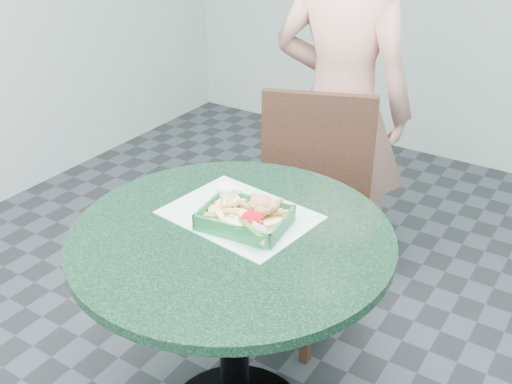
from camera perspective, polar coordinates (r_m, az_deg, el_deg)
The scene contains 9 objects.
cafe_table at distance 1.80m, azimuth -2.23°, elevation -8.93°, with size 0.92×0.92×0.75m.
dining_chair at distance 2.36m, azimuth 4.42°, elevation -0.51°, with size 0.44×0.44×0.93m.
diner_person at distance 2.47m, azimuth 8.14°, elevation 9.31°, with size 0.64×0.42×1.75m, color tan.
placemat at distance 1.78m, azimuth -1.55°, elevation -2.74°, with size 0.42×0.31×0.00m, color #A3E0D0.
food_basket at distance 1.72m, azimuth -1.07°, elevation -3.36°, with size 0.24×0.18×0.05m.
crab_sandwich at distance 1.71m, azimuth 0.63°, elevation -2.33°, with size 0.13×0.13×0.08m.
fries_pile at distance 1.77m, azimuth -2.45°, elevation -1.53°, with size 0.12×0.13×0.05m, color #FFE280, non-canonical shape.
sauce_ramekin at distance 1.82m, azimuth -2.28°, elevation -0.33°, with size 0.06×0.06×0.03m.
garnish_cup at distance 1.66m, azimuth -0.52°, elevation -3.84°, with size 0.10×0.10×0.04m.
Camera 1 is at (0.84, -1.16, 1.68)m, focal length 42.00 mm.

